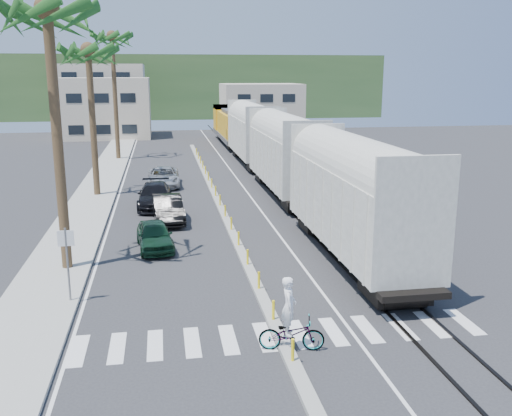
{
  "coord_description": "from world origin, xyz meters",
  "views": [
    {
      "loc": [
        -3.66,
        -19.24,
        8.58
      ],
      "look_at": [
        0.91,
        8.16,
        2.0
      ],
      "focal_mm": 40.0,
      "sensor_mm": 36.0,
      "label": 1
    }
  ],
  "objects_px": {
    "car_lead": "(155,235)",
    "car_second": "(168,209)",
    "street_sign": "(67,254)",
    "cyclist": "(291,327)"
  },
  "relations": [
    {
      "from": "street_sign",
      "to": "cyclist",
      "type": "relative_size",
      "value": 1.22
    },
    {
      "from": "car_lead",
      "to": "car_second",
      "type": "height_order",
      "value": "car_second"
    },
    {
      "from": "car_lead",
      "to": "cyclist",
      "type": "distance_m",
      "value": 12.37
    },
    {
      "from": "street_sign",
      "to": "car_lead",
      "type": "distance_m",
      "value": 7.39
    },
    {
      "from": "street_sign",
      "to": "car_second",
      "type": "bearing_deg",
      "value": 71.87
    },
    {
      "from": "street_sign",
      "to": "cyclist",
      "type": "xyz_separation_m",
      "value": [
        7.46,
        -5.03,
        -1.19
      ]
    },
    {
      "from": "street_sign",
      "to": "car_lead",
      "type": "bearing_deg",
      "value": 64.38
    },
    {
      "from": "street_sign",
      "to": "car_lead",
      "type": "height_order",
      "value": "street_sign"
    },
    {
      "from": "car_lead",
      "to": "cyclist",
      "type": "relative_size",
      "value": 1.73
    },
    {
      "from": "car_lead",
      "to": "car_second",
      "type": "xyz_separation_m",
      "value": [
        0.74,
        5.31,
        0.08
      ]
    }
  ]
}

